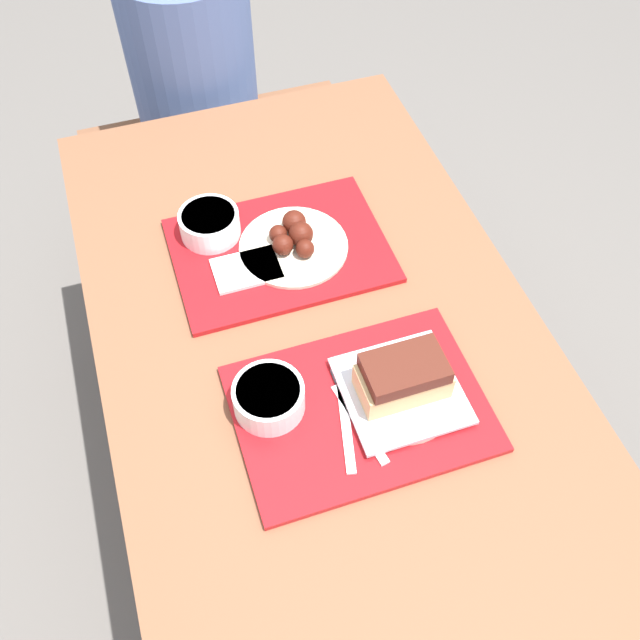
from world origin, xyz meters
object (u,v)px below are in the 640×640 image
(brisket_sandwich_plate, at_px, (402,383))
(person_seated_across, at_px, (189,48))
(tray_far, at_px, (280,250))
(bowl_coleslaw_near, at_px, (269,397))
(tray_near, at_px, (360,408))
(wings_plate_far, at_px, (293,240))
(bowl_coleslaw_far, at_px, (209,223))

(brisket_sandwich_plate, distance_m, person_seated_across, 1.14)
(tray_far, relative_size, brisket_sandwich_plate, 2.14)
(brisket_sandwich_plate, bearing_deg, tray_far, 104.52)
(bowl_coleslaw_near, bearing_deg, tray_near, -18.76)
(tray_near, bearing_deg, wings_plate_far, 89.80)
(tray_far, bearing_deg, wings_plate_far, -7.08)
(bowl_coleslaw_near, distance_m, person_seated_across, 1.08)
(tray_near, bearing_deg, bowl_coleslaw_far, 107.28)
(brisket_sandwich_plate, height_order, wings_plate_far, brisket_sandwich_plate)
(tray_near, distance_m, bowl_coleslaw_far, 0.51)
(tray_far, distance_m, person_seated_across, 0.73)
(wings_plate_far, bearing_deg, bowl_coleslaw_far, 149.68)
(tray_near, distance_m, tray_far, 0.40)
(bowl_coleslaw_near, xyz_separation_m, bowl_coleslaw_far, (-0.00, 0.43, 0.00))
(tray_near, bearing_deg, brisket_sandwich_plate, 1.13)
(brisket_sandwich_plate, xyz_separation_m, bowl_coleslaw_far, (-0.23, 0.48, -0.01))
(brisket_sandwich_plate, relative_size, bowl_coleslaw_far, 1.63)
(bowl_coleslaw_far, distance_m, wings_plate_far, 0.18)
(person_seated_across, bearing_deg, bowl_coleslaw_near, -94.88)
(bowl_coleslaw_far, bearing_deg, person_seated_across, 81.66)
(brisket_sandwich_plate, relative_size, wings_plate_far, 0.91)
(brisket_sandwich_plate, xyz_separation_m, wings_plate_far, (-0.07, 0.39, -0.02))
(bowl_coleslaw_near, bearing_deg, wings_plate_far, 66.57)
(brisket_sandwich_plate, bearing_deg, wings_plate_far, 100.70)
(tray_far, xyz_separation_m, brisket_sandwich_plate, (0.10, -0.40, 0.04))
(tray_near, xyz_separation_m, person_seated_across, (-0.06, 1.13, 0.03))
(bowl_coleslaw_far, height_order, person_seated_across, person_seated_across)
(tray_far, height_order, bowl_coleslaw_near, bowl_coleslaw_near)
(bowl_coleslaw_near, xyz_separation_m, person_seated_across, (0.09, 1.08, -0.01))
(wings_plate_far, relative_size, person_seated_across, 0.33)
(tray_far, distance_m, wings_plate_far, 0.04)
(bowl_coleslaw_far, relative_size, person_seated_across, 0.18)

